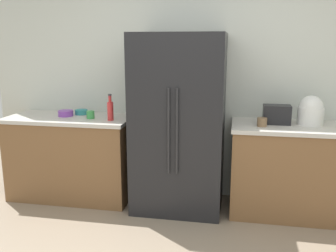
% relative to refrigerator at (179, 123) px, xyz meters
% --- Properties ---
extents(kitchen_back_panel, '(4.83, 0.10, 3.00)m').
position_rel_refrigerator_xyz_m(kitchen_back_panel, '(0.12, 0.43, 0.59)').
color(kitchen_back_panel, silver).
rests_on(kitchen_back_panel, ground_plane).
extents(counter_left, '(1.39, 0.66, 0.93)m').
position_rel_refrigerator_xyz_m(counter_left, '(-1.23, 0.05, -0.45)').
color(counter_left, brown).
rests_on(counter_left, ground_plane).
extents(counter_right, '(1.59, 0.66, 0.93)m').
position_rel_refrigerator_xyz_m(counter_right, '(1.33, 0.05, -0.45)').
color(counter_right, brown).
rests_on(counter_right, ground_plane).
extents(refrigerator, '(0.92, 0.74, 1.83)m').
position_rel_refrigerator_xyz_m(refrigerator, '(0.00, 0.00, 0.00)').
color(refrigerator, black).
rests_on(refrigerator, ground_plane).
extents(toaster, '(0.27, 0.16, 0.19)m').
position_rel_refrigerator_xyz_m(toaster, '(0.98, 0.09, 0.11)').
color(toaster, black).
rests_on(toaster, counter_right).
extents(rice_cooker, '(0.25, 0.25, 0.29)m').
position_rel_refrigerator_xyz_m(rice_cooker, '(1.31, 0.11, 0.15)').
color(rice_cooker, white).
rests_on(rice_cooker, counter_right).
extents(bottle_a, '(0.06, 0.06, 0.28)m').
position_rel_refrigerator_xyz_m(bottle_a, '(-0.72, -0.05, 0.13)').
color(bottle_a, red).
rests_on(bottle_a, counter_left).
extents(cup_a, '(0.09, 0.09, 0.08)m').
position_rel_refrigerator_xyz_m(cup_a, '(-0.97, -0.01, 0.06)').
color(cup_a, green).
rests_on(cup_a, counter_left).
extents(cup_d, '(0.10, 0.10, 0.09)m').
position_rel_refrigerator_xyz_m(cup_d, '(0.83, -0.06, 0.06)').
color(cup_d, brown).
rests_on(cup_d, counter_right).
extents(bowl_a, '(0.17, 0.17, 0.06)m').
position_rel_refrigerator_xyz_m(bowl_a, '(-1.29, 0.07, 0.05)').
color(bowl_a, purple).
rests_on(bowl_a, counter_left).
extents(bowl_b, '(0.14, 0.14, 0.05)m').
position_rel_refrigerator_xyz_m(bowl_b, '(-1.16, 0.20, 0.04)').
color(bowl_b, teal).
rests_on(bowl_b, counter_left).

